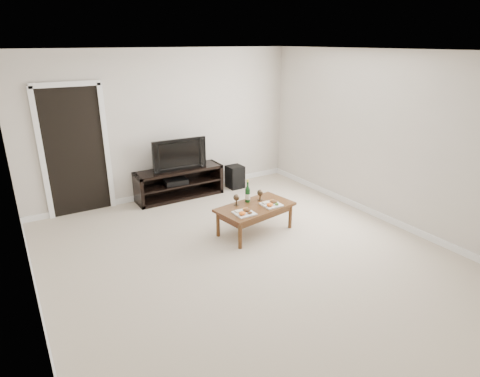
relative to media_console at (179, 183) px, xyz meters
name	(u,v)px	position (x,y,z in m)	size (l,w,h in m)	color
floor	(248,257)	(-0.10, -2.50, -0.28)	(5.50, 5.50, 0.00)	#B9AD95
back_wall	(165,125)	(-0.10, 0.27, 1.02)	(5.00, 0.04, 2.60)	beige
ceiling	(250,49)	(-0.10, -2.50, 2.35)	(5.00, 5.50, 0.04)	white
doorway	(75,152)	(-1.65, 0.24, 0.75)	(0.90, 0.02, 2.05)	black
media_console	(179,183)	(0.00, 0.00, 0.00)	(1.58, 0.45, 0.55)	black
television	(178,153)	(0.00, 0.00, 0.56)	(0.98, 0.13, 0.56)	black
av_receiver	(176,181)	(-0.07, -0.01, 0.05)	(0.40, 0.30, 0.08)	black
subwoofer	(235,177)	(1.13, -0.07, -0.06)	(0.29, 0.29, 0.44)	black
coffee_table	(255,219)	(0.40, -1.90, -0.07)	(1.13, 0.62, 0.42)	#523516
plate_left	(244,212)	(0.11, -2.06, 0.18)	(0.27, 0.27, 0.07)	white
plate_right	(271,203)	(0.62, -2.00, 0.18)	(0.27, 0.27, 0.07)	white
wine_bottle	(248,191)	(0.39, -1.70, 0.32)	(0.07, 0.07, 0.35)	#0F3A14
goblet_left	(236,200)	(0.18, -1.73, 0.23)	(0.09, 0.09, 0.17)	#3A2D1F
goblet_right	(260,195)	(0.59, -1.74, 0.23)	(0.09, 0.09, 0.17)	#3A2D1F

